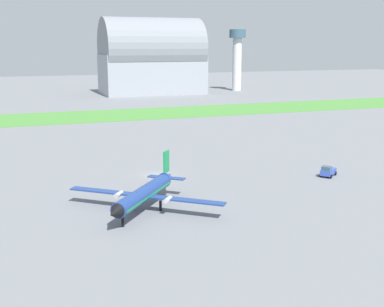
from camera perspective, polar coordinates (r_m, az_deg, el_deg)
ground_plane at (r=87.84m, az=-4.06°, el=-2.43°), size 600.00×600.00×0.00m
grass_taxiway_strip at (r=162.34m, az=-11.77°, el=4.17°), size 360.00×28.00×0.08m
airplane_foreground_turboprop at (r=68.62m, az=-5.42°, el=-4.52°), size 18.48×16.54×6.83m
pushback_tug_near_gate at (r=89.47m, az=15.24°, el=-1.96°), size 3.96×3.61×1.95m
hangar_distant at (r=234.31m, az=-4.62°, el=10.77°), size 45.85×27.81×34.40m
control_tower at (r=250.08m, az=5.17°, el=11.23°), size 8.00×8.00×29.51m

